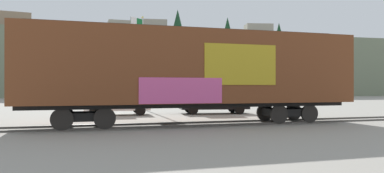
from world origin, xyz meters
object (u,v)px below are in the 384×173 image
freight_car (193,69)px  parked_car_white (116,102)px  flagpole (140,49)px  parked_car_black (212,100)px

freight_car → parked_car_white: (-3.40, 7.12, -1.80)m
parked_car_white → freight_car: bearing=-64.5°
freight_car → flagpole: size_ratio=2.08×
freight_car → parked_car_black: size_ratio=3.36×
parked_car_black → flagpole: bearing=126.5°
freight_car → parked_car_white: size_ratio=3.87×
flagpole → parked_car_white: bearing=-110.1°
freight_car → parked_car_white: bearing=115.5°
flagpole → parked_car_white: (-2.06, -5.65, -4.06)m
freight_car → parked_car_black: (2.98, 6.93, -1.71)m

